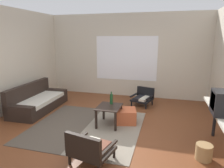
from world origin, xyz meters
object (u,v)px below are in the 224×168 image
armchair_striped_foreground (90,148)px  armchair_by_window (143,97)px  coffee_table (109,110)px  glass_bottle (111,99)px  wicker_basket (204,152)px  ottoman_orange (126,116)px  couch (38,102)px

armchair_striped_foreground → armchair_by_window: bearing=81.5°
coffee_table → armchair_by_window: (0.56, 1.62, -0.11)m
armchair_by_window → glass_bottle: (-0.56, -1.45, 0.33)m
armchair_by_window → wicker_basket: 2.78m
glass_bottle → wicker_basket: glass_bottle is taller
ottoman_orange → glass_bottle: bearing=-169.3°
armchair_by_window → wicker_basket: armchair_by_window is taller
coffee_table → wicker_basket: bearing=-24.7°
glass_bottle → wicker_basket: size_ratio=1.11×
coffee_table → glass_bottle: 0.28m
coffee_table → armchair_striped_foreground: size_ratio=0.84×
couch → glass_bottle: 2.23m
coffee_table → armchair_striped_foreground: 1.46m
glass_bottle → wicker_basket: (1.84, -1.02, -0.44)m
armchair_by_window → armchair_striped_foreground: 3.10m
coffee_table → ottoman_orange: bearing=35.0°
couch → armchair_striped_foreground: (2.29, -1.91, 0.04)m
ottoman_orange → armchair_striped_foreground: bearing=-97.8°
armchair_by_window → couch: bearing=-157.2°
coffee_table → glass_bottle: size_ratio=2.11×
armchair_striped_foreground → ottoman_orange: 1.70m
glass_bottle → ottoman_orange: bearing=10.7°
couch → ottoman_orange: bearing=-5.1°
glass_bottle → wicker_basket: bearing=-29.0°
armchair_striped_foreground → wicker_basket: (1.74, 0.60, -0.13)m
armchair_by_window → armchair_striped_foreground: size_ratio=0.93×
coffee_table → ottoman_orange: (0.34, 0.24, -0.19)m
ottoman_orange → wicker_basket: bearing=-35.7°
armchair_striped_foreground → glass_bottle: (-0.10, 1.62, 0.31)m
couch → wicker_basket: bearing=-18.0°
coffee_table → ottoman_orange: 0.45m
armchair_striped_foreground → coffee_table: bearing=94.1°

